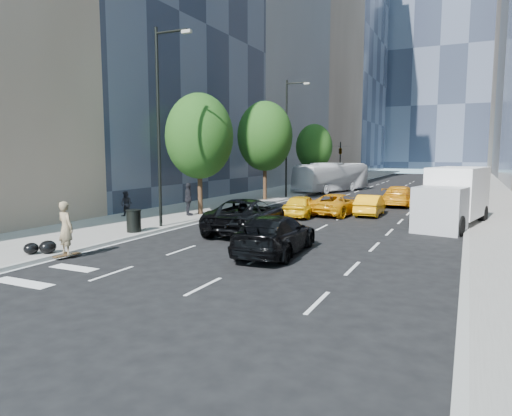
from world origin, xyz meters
The scene contains 24 objects.
ground centered at (0.00, 0.00, 0.00)m, with size 160.00×160.00×0.00m, color black.
sidewalk_left centered at (-9.00, 30.00, 0.07)m, with size 6.00×120.00×0.15m, color slate.
sidewalk_right centered at (10.00, 30.00, 0.07)m, with size 4.00×120.00×0.15m, color slate.
tower_left_mid centered at (-22.00, 42.00, 22.50)m, with size 20.00×24.00×45.00m, color slate.
tower_left_end centered at (-22.00, 92.00, 30.00)m, with size 20.00×28.00×60.00m, color #2A3142.
lamp_near centered at (-6.32, 4.00, 5.81)m, with size 2.13×0.22×10.00m.
lamp_far centered at (-6.32, 22.00, 5.81)m, with size 2.13×0.22×10.00m.
tree_near centered at (-7.20, 9.00, 4.97)m, with size 4.20×4.20×7.46m.
tree_mid centered at (-7.20, 19.00, 5.32)m, with size 4.50×4.50×7.99m.
tree_far centered at (-7.20, 32.00, 4.62)m, with size 3.90×3.90×6.92m.
traffic_signal centered at (-6.40, 40.00, 4.23)m, with size 2.48×0.53×5.20m.
skateboarder centered at (-5.60, -3.00, 1.01)m, with size 0.73×0.48×2.01m, color #806E50.
black_sedan_lincoln centered at (-2.00, 5.00, 0.85)m, with size 2.81×6.10×1.69m, color black.
black_sedan_mercedes centered at (1.20, 1.00, 0.77)m, with size 2.17×5.33×1.55m, color black.
taxi_a centered at (-1.39, 11.50, 0.69)m, with size 1.63×4.05×1.38m, color #EFB30C.
taxi_b centered at (2.35, 14.00, 0.66)m, with size 1.40×4.03×1.33m, color #FFA50D.
taxi_c centered at (0.43, 13.32, 0.68)m, with size 2.27×4.92×1.37m, color orange.
taxi_d centered at (3.33, 20.37, 0.75)m, with size 2.11×5.20×1.51m, color orange.
city_bus centered at (-4.80, 30.68, 1.50)m, with size 2.51×10.75×2.99m, color silver.
box_truck centered at (7.26, 11.27, 1.61)m, with size 3.74×6.97×3.17m.
pedestrian_a centered at (-10.54, 6.05, 0.91)m, with size 0.74×0.58×1.53m, color black.
pedestrian_b centered at (-7.49, 8.12, 1.15)m, with size 1.17×0.49×2.00m, color black.
trash_can centered at (-6.60, 2.00, 0.67)m, with size 0.69×0.69×1.03m, color black.
garbage_bags centered at (-6.56, -3.34, 0.38)m, with size 1.00×0.96×0.49m.
Camera 1 is at (7.94, -15.23, 3.90)m, focal length 32.00 mm.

